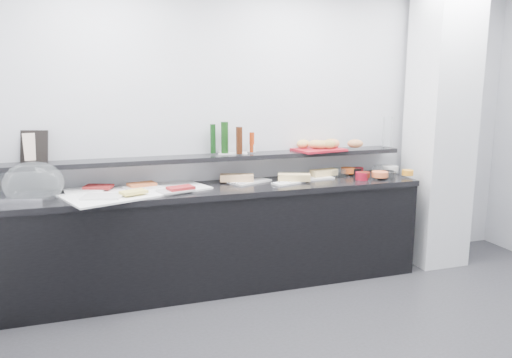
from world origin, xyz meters
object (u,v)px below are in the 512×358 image
object	(u,v)px
carafe	(387,133)
cloche_base	(21,198)
framed_print	(34,146)
condiment_tray	(233,153)
sandwich_plate_mid	(289,183)
bread_tray	(319,150)

from	to	relation	value
carafe	cloche_base	bearing A→B (deg)	-177.42
cloche_base	framed_print	size ratio (longest dim) A/B	1.56
cloche_base	condiment_tray	size ratio (longest dim) A/B	1.57
sandwich_plate_mid	bread_tray	distance (m)	0.51
sandwich_plate_mid	bread_tray	world-z (taller)	bread_tray
bread_tray	carafe	size ratio (longest dim) A/B	1.51
cloche_base	sandwich_plate_mid	xyz separation A→B (m)	(2.18, -0.05, -0.01)
cloche_base	carafe	bearing A→B (deg)	17.27
sandwich_plate_mid	framed_print	xyz separation A→B (m)	(-2.09, 0.30, 0.37)
cloche_base	framed_print	xyz separation A→B (m)	(0.10, 0.25, 0.36)
cloche_base	bread_tray	xyz separation A→B (m)	(2.57, 0.16, 0.24)
sandwich_plate_mid	carafe	xyz separation A→B (m)	(1.12, 0.19, 0.39)
framed_print	bread_tray	bearing A→B (deg)	16.49
bread_tray	framed_print	bearing A→B (deg)	168.32
sandwich_plate_mid	framed_print	world-z (taller)	framed_print
bread_tray	carafe	bearing A→B (deg)	-10.66
framed_print	carafe	bearing A→B (deg)	16.72
cloche_base	bread_tray	bearing A→B (deg)	18.30
framed_print	sandwich_plate_mid	bearing A→B (deg)	10.47
cloche_base	bread_tray	size ratio (longest dim) A/B	0.90
cloche_base	carafe	size ratio (longest dim) A/B	1.35
condiment_tray	bread_tray	world-z (taller)	bread_tray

